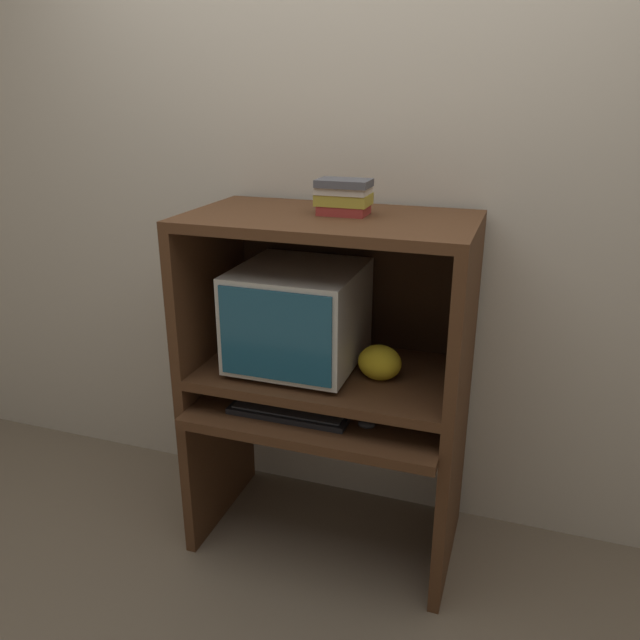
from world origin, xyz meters
TOP-DOWN VIEW (x-y plane):
  - ground_plane at (0.00, 0.00)m, footprint 12.00×12.00m
  - wall_back at (0.00, 0.62)m, footprint 6.00×0.06m
  - desk_base at (0.00, 0.23)m, footprint 0.99×0.62m
  - desk_monitor_shelf at (0.00, 0.28)m, footprint 0.99×0.56m
  - hutch_upper at (0.00, 0.31)m, footprint 0.99×0.56m
  - crt_monitor at (-0.11, 0.27)m, footprint 0.43×0.45m
  - keyboard at (-0.09, 0.11)m, footprint 0.43×0.14m
  - mouse at (0.19, 0.10)m, footprint 0.06×0.04m
  - snack_bag at (0.20, 0.25)m, footprint 0.15×0.12m
  - book_stack at (0.04, 0.31)m, footprint 0.18×0.13m

SIDE VIEW (x-z plane):
  - ground_plane at x=0.00m, z-range 0.00..0.00m
  - desk_base at x=0.00m, z-range 0.09..0.71m
  - keyboard at x=-0.09m, z-range 0.62..0.65m
  - mouse at x=0.19m, z-range 0.62..0.65m
  - desk_monitor_shelf at x=0.00m, z-range 0.65..0.77m
  - snack_bag at x=0.20m, z-range 0.74..0.87m
  - crt_monitor at x=-0.11m, z-range 0.75..1.12m
  - hutch_upper at x=0.00m, z-range 0.84..1.40m
  - wall_back at x=0.00m, z-range 0.00..2.60m
  - book_stack at x=0.04m, z-range 1.30..1.42m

